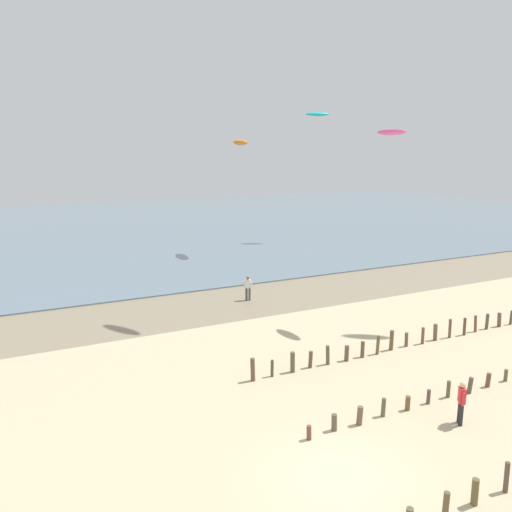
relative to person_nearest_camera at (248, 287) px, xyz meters
The scene contains 10 objects.
ground_plane 19.34m from the person_nearest_camera, 106.63° to the right, with size 160.00×160.00×0.00m, color #C6B58C.
wet_sand_strip 5.60m from the person_nearest_camera, behind, with size 120.00×7.27×0.01m, color gray.
sea 38.98m from the person_nearest_camera, 98.15° to the left, with size 160.00×70.00×0.10m, color slate.
groyne_near 16.37m from the person_nearest_camera, 86.23° to the right, with size 14.05×0.35×0.76m.
groyne_mid 11.72m from the person_nearest_camera, 74.59° to the right, with size 17.27×0.36×1.08m.
person_nearest_camera is the anchor object (origin of this frame).
person_by_waterline 17.98m from the person_nearest_camera, 88.67° to the right, with size 0.39×0.48×1.71m.
kite_aloft_0 28.41m from the person_nearest_camera, 46.90° to the left, with size 2.63×0.84×0.42m, color #19B2B7.
kite_aloft_1 19.24m from the person_nearest_camera, 67.35° to the left, with size 3.21×1.03×0.51m, color orange.
kite_aloft_3 13.80m from the person_nearest_camera, 53.20° to the right, with size 2.06×0.66×0.33m, color #E54C99.
Camera 1 is at (-8.47, -11.42, 10.10)m, focal length 34.83 mm.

